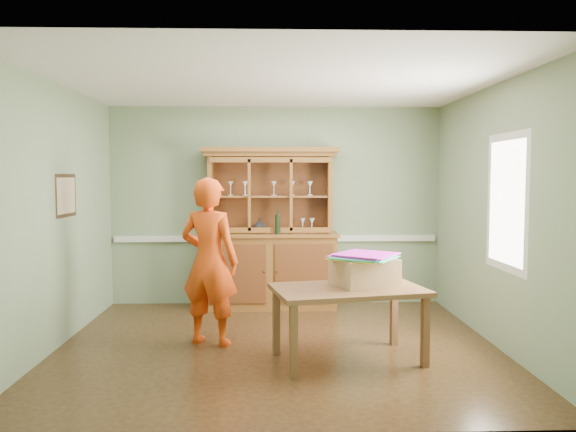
{
  "coord_description": "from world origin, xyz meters",
  "views": [
    {
      "loc": [
        -0.07,
        -5.7,
        1.75
      ],
      "look_at": [
        0.12,
        0.4,
        1.32
      ],
      "focal_mm": 35.0,
      "sensor_mm": 36.0,
      "label": 1
    }
  ],
  "objects_px": {
    "dining_table": "(348,296)",
    "person": "(209,261)",
    "cardboard_box": "(364,272)",
    "china_hutch": "(270,251)"
  },
  "relations": [
    {
      "from": "dining_table",
      "to": "person",
      "type": "bearing_deg",
      "value": 146.03
    },
    {
      "from": "dining_table",
      "to": "cardboard_box",
      "type": "height_order",
      "value": "cardboard_box"
    },
    {
      "from": "dining_table",
      "to": "person",
      "type": "distance_m",
      "value": 1.51
    },
    {
      "from": "dining_table",
      "to": "person",
      "type": "relative_size",
      "value": 0.89
    },
    {
      "from": "china_hutch",
      "to": "dining_table",
      "type": "xyz_separation_m",
      "value": [
        0.74,
        -2.22,
        -0.13
      ]
    },
    {
      "from": "china_hutch",
      "to": "dining_table",
      "type": "distance_m",
      "value": 2.35
    },
    {
      "from": "china_hutch",
      "to": "dining_table",
      "type": "bearing_deg",
      "value": -71.56
    },
    {
      "from": "dining_table",
      "to": "cardboard_box",
      "type": "distance_m",
      "value": 0.3
    },
    {
      "from": "dining_table",
      "to": "cardboard_box",
      "type": "relative_size",
      "value": 2.76
    },
    {
      "from": "dining_table",
      "to": "cardboard_box",
      "type": "xyz_separation_m",
      "value": [
        0.17,
        0.12,
        0.21
      ]
    }
  ]
}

